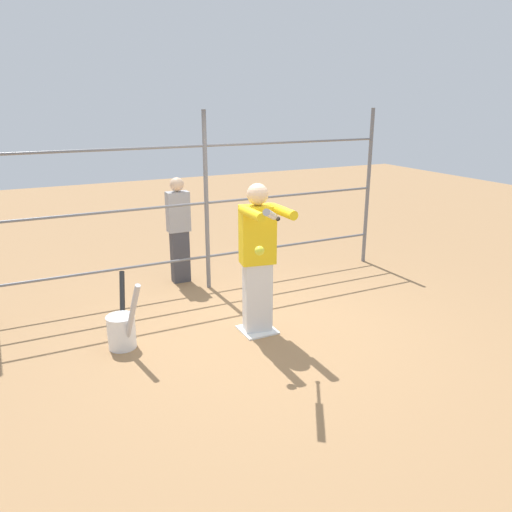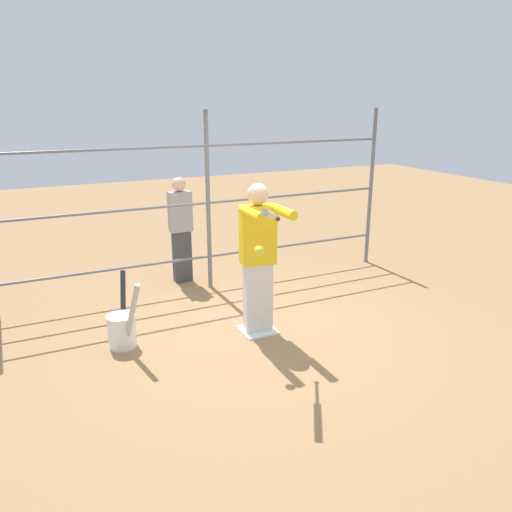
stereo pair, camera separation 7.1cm
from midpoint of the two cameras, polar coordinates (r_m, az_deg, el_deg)
ground_plane at (r=5.98m, az=-0.18°, el=-8.51°), size 24.00×24.00×0.00m
home_plate at (r=5.98m, az=-0.18°, el=-8.43°), size 0.40×0.40×0.02m
fence_backstop at (r=6.99m, az=-5.98°, el=6.05°), size 5.64×0.06×2.50m
batter at (r=5.61m, az=-0.11°, el=0.15°), size 0.45×0.64×1.75m
baseball_bat_swinging at (r=4.60m, az=1.32°, el=4.70°), size 0.52×0.68×0.29m
softball_in_flight at (r=4.95m, az=-0.01°, el=0.62°), size 0.10×0.10×0.10m
bat_bucket at (r=5.72m, az=-15.38°, el=-8.00°), size 0.35×1.02×0.86m
bystander_behind_fence at (r=7.38m, az=-9.08°, el=3.10°), size 0.32×0.20×1.57m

